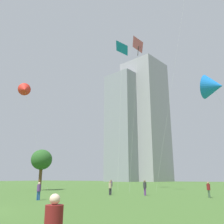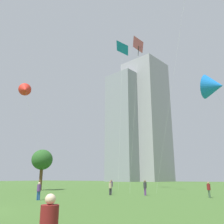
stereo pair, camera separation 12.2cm
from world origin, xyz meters
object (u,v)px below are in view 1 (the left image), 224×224
Objects in this scene: kite_flying_4 at (122,49)px; distant_highrise_0 at (146,120)px; person_standing_2 at (111,185)px; person_standing_4 at (110,187)px; kite_flying_0 at (138,46)px; person_standing_1 at (209,189)px; distant_highrise_1 at (124,126)px; park_tree_0 at (42,160)px; person_standing_0 at (39,190)px; person_standing_6 at (145,187)px; kite_flying_2 at (25,89)px; kite_flying_1 at (213,86)px.

distant_highrise_0 is (-37.82, 97.86, 9.23)m from kite_flying_4.
person_standing_2 is 0.02× the size of distant_highrise_0.
person_standing_4 is 0.07× the size of kite_flying_0.
kite_flying_4 reaches higher than person_standing_1.
person_standing_2 is at bearing -51.42° from distant_highrise_1.
park_tree_0 is at bearing -136.72° from kite_flying_4.
person_standing_2 is at bearing -0.20° from park_tree_0.
person_standing_1 is 0.02× the size of distant_highrise_0.
person_standing_2 is (-13.29, 1.64, 0.08)m from person_standing_1.
person_standing_1 is 0.24× the size of park_tree_0.
person_standing_6 is at bearing 23.89° from person_standing_0.
distant_highrise_1 is at bearing -23.44° from person_standing_6.
person_standing_0 is 0.09× the size of kite_flying_2.
kite_flying_0 reaches higher than person_standing_4.
kite_flying_0 reaches higher than park_tree_0.
person_standing_4 is at bearing -159.72° from kite_flying_1.
distant_highrise_1 is (-57.29, 99.36, 31.76)m from person_standing_6.
kite_flying_2 is at bearing -59.75° from distant_highrise_1.
person_standing_6 is 125.32m from distant_highrise_0.
kite_flying_2 is 0.28× the size of distant_highrise_1.
kite_flying_2 is 12.77m from park_tree_0.
distant_highrise_1 is (-65.86, 96.40, 19.59)m from kite_flying_1.
distant_highrise_0 is at bearing 104.08° from park_tree_0.
kite_flying_0 is 108.29m from distant_highrise_1.
person_standing_0 is at bearing -135.99° from kite_flying_1.
person_standing_1 is 33.09m from kite_flying_2.
distant_highrise_0 reaches higher than kite_flying_4.
person_standing_1 is 0.06× the size of kite_flying_0.
person_standing_0 is 0.11× the size of kite_flying_1.
person_standing_1 is 0.92× the size of person_standing_6.
distant_highrise_0 reaches higher than person_standing_1.
person_standing_4 is 0.24× the size of park_tree_0.
person_standing_2 is at bearing -70.50° from kite_flying_4.
kite_flying_0 reaches higher than person_standing_1.
person_standing_0 is 13.11m from person_standing_2.
person_standing_0 is 0.24× the size of park_tree_0.
person_standing_4 is (2.11, 9.48, 0.02)m from person_standing_0.
kite_flying_2 is at bearing -105.54° from park_tree_0.
person_standing_1 is 7.25m from person_standing_6.
kite_flying_4 is 99.47m from distant_highrise_1.
distant_highrise_1 is (-64.54, 99.02, 31.84)m from person_standing_1.
person_standing_0 is 36.27m from kite_flying_4.
kite_flying_1 reaches higher than person_standing_4.
distant_highrise_0 reaches higher than person_standing_0.
kite_flying_1 reaches higher than person_standing_1.
distant_highrise_1 is at bearing 120.14° from kite_flying_0.
kite_flying_2 is at bearing -118.78° from person_standing_1.
distant_highrise_1 is (-53.38, 101.01, 31.82)m from person_standing_4.
kite_flying_4 is at bearing 136.85° from kite_flying_0.
kite_flying_4 is at bearing -58.10° from distant_highrise_0.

